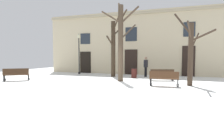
# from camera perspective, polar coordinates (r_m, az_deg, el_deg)

# --- Properties ---
(ground_plane) EXTENTS (29.42, 29.42, 0.00)m
(ground_plane) POSITION_cam_1_polar(r_m,az_deg,el_deg) (12.61, -2.28, -4.20)
(ground_plane) COLOR white
(building_facade) EXTENTS (18.39, 0.60, 6.08)m
(building_facade) POSITION_cam_1_polar(r_m,az_deg,el_deg) (19.54, 6.13, 7.85)
(building_facade) COLOR beige
(building_facade) RESTS_ON ground
(tree_foreground) EXTENTS (2.39, 2.39, 5.86)m
(tree_foreground) POSITION_cam_1_polar(r_m,az_deg,el_deg) (14.28, 2.54, 8.88)
(tree_foreground) COLOR #4C3D2D
(tree_foreground) RESTS_ON ground
(tree_near_facade) EXTENTS (2.43, 2.23, 4.53)m
(tree_near_facade) POSITION_cam_1_polar(r_m,az_deg,el_deg) (12.92, 21.62, 5.16)
(tree_near_facade) COLOR #423326
(tree_near_facade) RESTS_ON ground
(tree_right_of_center) EXTENTS (1.26, 2.02, 4.80)m
(tree_right_of_center) POSITION_cam_1_polar(r_m,az_deg,el_deg) (17.22, 0.37, 6.43)
(tree_right_of_center) COLOR #382B1E
(tree_right_of_center) RESTS_ON ground
(streetlamp) EXTENTS (0.30, 0.30, 3.97)m
(streetlamp) POSITION_cam_1_polar(r_m,az_deg,el_deg) (20.02, -9.44, 5.80)
(streetlamp) COLOR black
(streetlamp) RESTS_ON ground
(litter_bin) EXTENTS (0.47, 0.47, 0.80)m
(litter_bin) POSITION_cam_1_polar(r_m,az_deg,el_deg) (16.45, 6.34, -0.84)
(litter_bin) COLOR #4C1E19
(litter_bin) RESTS_ON ground
(bench_far_corner) EXTENTS (1.76, 0.90, 0.84)m
(bench_far_corner) POSITION_cam_1_polar(r_m,az_deg,el_deg) (14.99, 14.11, -1.31)
(bench_far_corner) COLOR #3D2819
(bench_far_corner) RESTS_ON ground
(bench_back_to_back_right) EXTENTS (1.68, 1.43, 0.91)m
(bench_back_to_back_right) POSITION_cam_1_polar(r_m,az_deg,el_deg) (16.01, -25.74, -1.17)
(bench_back_to_back_right) COLOR #3D2819
(bench_back_to_back_right) RESTS_ON ground
(bench_near_center_tree) EXTENTS (1.74, 0.51, 0.91)m
(bench_near_center_tree) POSITION_cam_1_polar(r_m,az_deg,el_deg) (12.21, 14.68, -2.35)
(bench_near_center_tree) COLOR #51331E
(bench_near_center_tree) RESTS_ON ground
(person_by_shop_door) EXTENTS (0.31, 0.42, 1.72)m
(person_by_shop_door) POSITION_cam_1_polar(r_m,az_deg,el_deg) (17.36, 9.65, 1.23)
(person_by_shop_door) COLOR black
(person_by_shop_door) RESTS_ON ground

